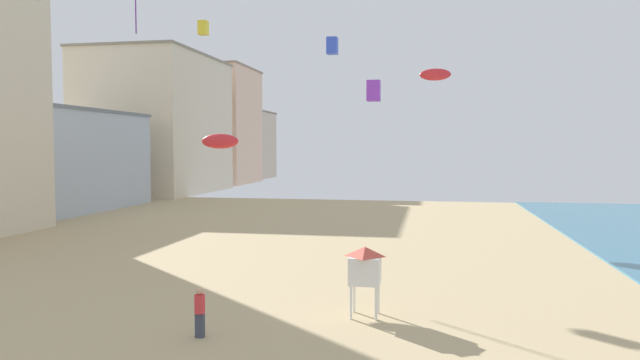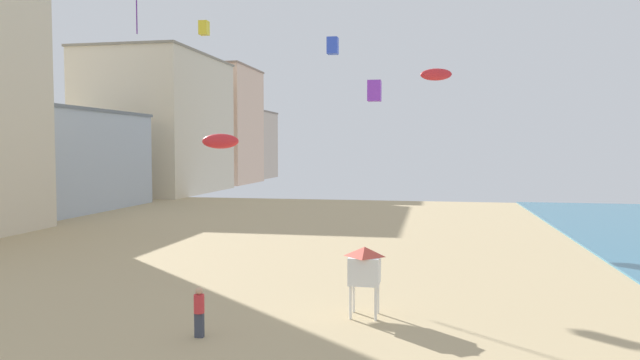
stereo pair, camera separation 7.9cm
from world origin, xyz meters
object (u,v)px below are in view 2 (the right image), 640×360
object	(u,v)px
kite_blue_box	(333,46)
kite_flyer	(199,309)
kite_red_parafoil	(220,141)
kite_yellow_box	(204,28)
lifeguard_stand	(365,266)
kite_purple_box	(374,91)
kite_red_parafoil_2	(436,75)

from	to	relation	value
kite_blue_box	kite_flyer	bearing A→B (deg)	-97.39
kite_red_parafoil	kite_yellow_box	size ratio (longest dim) A/B	2.04
kite_flyer	lifeguard_stand	distance (m)	6.06
lifeguard_stand	kite_purple_box	world-z (taller)	kite_purple_box
lifeguard_stand	kite_red_parafoil_2	xyz separation A→B (m)	(2.56, 23.42, 9.68)
kite_red_parafoil	kite_red_parafoil_2	xyz separation A→B (m)	(10.71, 16.30, 5.07)
kite_red_parafoil	kite_yellow_box	bearing A→B (deg)	115.90
kite_yellow_box	kite_purple_box	xyz separation A→B (m)	(11.13, 6.20, -3.91)
kite_red_parafoil_2	kite_red_parafoil	bearing A→B (deg)	-123.31
kite_purple_box	kite_blue_box	xyz separation A→B (m)	(-1.07, -12.50, 1.29)
kite_purple_box	lifeguard_stand	bearing A→B (deg)	-85.11
kite_flyer	kite_red_parafoil	distance (m)	12.27
kite_red_parafoil	kite_red_parafoil_2	world-z (taller)	kite_red_parafoil_2
kite_purple_box	kite_yellow_box	bearing A→B (deg)	-150.87
lifeguard_stand	kite_red_parafoil	size ratio (longest dim) A/B	1.31
kite_red_parafoil	kite_red_parafoil_2	bearing A→B (deg)	56.69
kite_red_parafoil	kite_purple_box	xyz separation A→B (m)	(6.13, 16.50, 3.98)
kite_flyer	kite_purple_box	distance (m)	28.75
lifeguard_stand	kite_red_parafoil	xyz separation A→B (m)	(-8.15, 7.12, 4.61)
kite_red_parafoil	kite_red_parafoil_2	distance (m)	20.15
lifeguard_stand	kite_blue_box	world-z (taller)	kite_blue_box
kite_purple_box	kite_red_parafoil_2	bearing A→B (deg)	-2.43
lifeguard_stand	kite_yellow_box	size ratio (longest dim) A/B	2.68
kite_purple_box	kite_red_parafoil	bearing A→B (deg)	-110.40
lifeguard_stand	kite_purple_box	distance (m)	25.21
kite_yellow_box	kite_blue_box	world-z (taller)	kite_yellow_box
kite_red_parafoil	kite_purple_box	distance (m)	18.04
lifeguard_stand	kite_yellow_box	distance (m)	25.14
kite_flyer	kite_blue_box	world-z (taller)	kite_blue_box
kite_yellow_box	kite_blue_box	xyz separation A→B (m)	(10.06, -6.30, -2.61)
kite_red_parafoil_2	kite_purple_box	distance (m)	4.71
kite_purple_box	kite_blue_box	world-z (taller)	kite_blue_box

